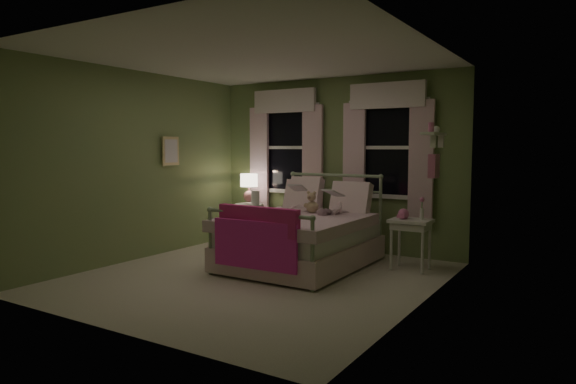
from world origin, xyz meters
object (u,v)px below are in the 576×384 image
Objects in this scene: nightstand_right at (411,227)px; child_right at (336,195)px; nightstand_left at (249,218)px; child_left at (300,190)px; table_lamp at (249,185)px; bed at (301,237)px; teddy_bear at (312,204)px.

child_right is at bearing -174.60° from nightstand_right.
child_right is 1.90m from nightstand_left.
child_left is at bearing -20.54° from nightstand_left.
bed is at bearing -30.82° from table_lamp.
table_lamp is at bearing -1.17° from child_right.
child_left is 1.71× the size of table_lamp.
teddy_bear is 0.66× the size of table_lamp.
teddy_bear is 0.46× the size of nightstand_left.
teddy_bear is (0.01, 0.27, 0.42)m from bed.
bed reaches higher than teddy_bear.
nightstand_left is 2.81m from nightstand_right.
table_lamp is (-1.49, 0.89, 0.58)m from bed.
child_right is (0.29, 0.43, 0.54)m from bed.
table_lamp reaches higher than nightstand_left.
bed is 6.83× the size of teddy_bear.
child_right reaches higher than table_lamp.
nightstand_right is at bearing 11.14° from teddy_bear.
child_left is 1.62m from nightstand_right.
bed reaches higher than table_lamp.
child_right is at bearing 29.50° from teddy_bear.
nightstand_left is at bearing -1.17° from child_right.
teddy_bear is at bearing -22.32° from table_lamp.
child_left is at bearing -20.54° from table_lamp.
teddy_bear is 0.47× the size of nightstand_right.
table_lamp is at bearing 172.65° from nightstand_right.
bed is 2.64× the size of child_left.
child_left is (-0.27, 0.43, 0.58)m from bed.
child_left reaches higher than table_lamp.
bed is at bearing 132.53° from child_left.
bed is 2.95× the size of child_right.
bed is at bearing 69.78° from child_right.
bed is at bearing -91.15° from teddy_bear.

